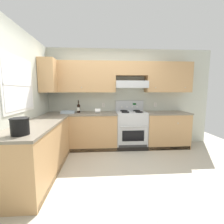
# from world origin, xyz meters

# --- Properties ---
(ground_plane) EXTENTS (7.04, 7.04, 0.00)m
(ground_plane) POSITION_xyz_m (0.00, 0.00, 0.00)
(ground_plane) COLOR #B2AA99
(wall_back) EXTENTS (4.68, 0.57, 2.55)m
(wall_back) POSITION_xyz_m (0.41, 1.53, 1.48)
(wall_back) COLOR beige
(wall_back) RESTS_ON ground_plane
(wall_left) EXTENTS (0.47, 4.00, 2.55)m
(wall_left) POSITION_xyz_m (-1.59, 0.23, 1.34)
(wall_left) COLOR beige
(wall_left) RESTS_ON ground_plane
(counter_back_run) EXTENTS (3.60, 0.65, 0.91)m
(counter_back_run) POSITION_xyz_m (0.17, 1.24, 0.45)
(counter_back_run) COLOR tan
(counter_back_run) RESTS_ON ground_plane
(counter_left_run) EXTENTS (0.63, 1.91, 0.91)m
(counter_left_run) POSITION_xyz_m (-1.24, -0.00, 0.45)
(counter_left_run) COLOR tan
(counter_left_run) RESTS_ON ground_plane
(stove) EXTENTS (0.76, 0.62, 1.20)m
(stove) POSITION_xyz_m (0.59, 1.25, 0.48)
(stove) COLOR #B7BABC
(stove) RESTS_ON ground_plane
(wine_bottle) EXTENTS (0.08, 0.08, 0.31)m
(wine_bottle) POSITION_xyz_m (-0.75, 1.31, 1.03)
(wine_bottle) COLOR black
(wine_bottle) RESTS_ON counter_back_run
(bowl) EXTENTS (0.32, 0.21, 0.06)m
(bowl) POSITION_xyz_m (-1.00, 1.24, 0.93)
(bowl) COLOR #9EADB7
(bowl) RESTS_ON counter_back_run
(bucket) EXTENTS (0.23, 0.23, 0.21)m
(bucket) POSITION_xyz_m (-1.19, -0.70, 1.02)
(bucket) COLOR black
(bucket) RESTS_ON counter_left_run
(paper_towel_roll) EXTENTS (0.14, 0.11, 0.11)m
(paper_towel_roll) POSITION_xyz_m (-0.27, 1.21, 0.97)
(paper_towel_roll) COLOR white
(paper_towel_roll) RESTS_ON counter_back_run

